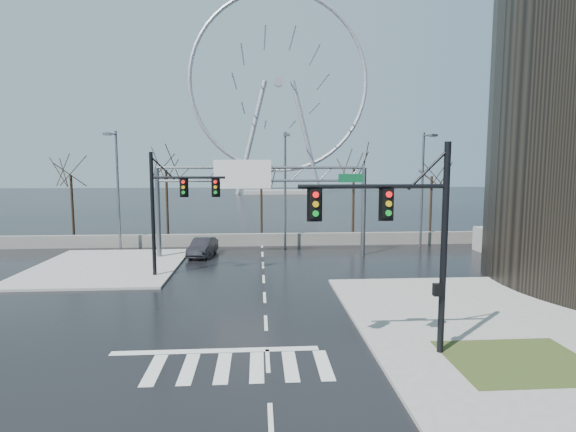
{
  "coord_description": "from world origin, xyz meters",
  "views": [
    {
      "loc": [
        -0.3,
        -19.84,
        7.13
      ],
      "look_at": [
        1.55,
        8.1,
        4.0
      ],
      "focal_mm": 28.0,
      "sensor_mm": 36.0,
      "label": 1
    }
  ],
  "objects": [
    {
      "name": "ferris_wheel",
      "position": [
        5.0,
        95.0,
        26.13
      ],
      "size": [
        45.0,
        6.0,
        50.91
      ],
      "color": "gray",
      "rests_on": "ground"
    },
    {
      "name": "tree_left",
      "position": [
        -9.0,
        23.5,
        5.98
      ],
      "size": [
        3.75,
        3.75,
        7.5
      ],
      "color": "black",
      "rests_on": "ground"
    },
    {
      "name": "grass_strip",
      "position": [
        9.0,
        -5.0,
        0.15
      ],
      "size": [
        5.0,
        4.0,
        0.02
      ],
      "primitive_type": "cube",
      "color": "#293616",
      "rests_on": "sidewalk_near"
    },
    {
      "name": "tree_right",
      "position": [
        9.0,
        23.5,
        6.22
      ],
      "size": [
        3.9,
        3.9,
        7.8
      ],
      "color": "black",
      "rests_on": "ground"
    },
    {
      "name": "tree_far_left",
      "position": [
        -18.0,
        24.0,
        5.57
      ],
      "size": [
        3.5,
        3.5,
        7.0
      ],
      "color": "black",
      "rests_on": "ground"
    },
    {
      "name": "car",
      "position": [
        -4.75,
        15.69,
        0.71
      ],
      "size": [
        2.15,
        4.49,
        1.42
      ],
      "primitive_type": "imported",
      "rotation": [
        0.0,
        0.0,
        -0.16
      ],
      "color": "black",
      "rests_on": "ground"
    },
    {
      "name": "tree_far_right",
      "position": [
        17.0,
        24.0,
        5.41
      ],
      "size": [
        3.4,
        3.4,
        6.8
      ],
      "color": "black",
      "rests_on": "ground"
    },
    {
      "name": "streetlight_right",
      "position": [
        14.0,
        18.16,
        5.89
      ],
      "size": [
        0.5,
        2.55,
        10.0
      ],
      "color": "slate",
      "rests_on": "ground"
    },
    {
      "name": "streetlight_left",
      "position": [
        -12.0,
        18.16,
        5.89
      ],
      "size": [
        0.5,
        2.55,
        10.0
      ],
      "color": "slate",
      "rests_on": "ground"
    },
    {
      "name": "ground",
      "position": [
        0.0,
        0.0,
        0.0
      ],
      "size": [
        260.0,
        260.0,
        0.0
      ],
      "primitive_type": "plane",
      "color": "black",
      "rests_on": "ground"
    },
    {
      "name": "sidewalk_far",
      "position": [
        -11.0,
        12.0,
        0.07
      ],
      "size": [
        10.0,
        12.0,
        0.15
      ],
      "primitive_type": "cube",
      "color": "gray",
      "rests_on": "ground"
    },
    {
      "name": "signal_mast_far",
      "position": [
        -5.87,
        8.96,
        4.83
      ],
      "size": [
        4.72,
        0.41,
        8.0
      ],
      "color": "black",
      "rests_on": "ground"
    },
    {
      "name": "signal_mast_near",
      "position": [
        5.14,
        -4.04,
        4.87
      ],
      "size": [
        5.52,
        0.41,
        8.0
      ],
      "color": "black",
      "rests_on": "ground"
    },
    {
      "name": "tree_center",
      "position": [
        0.0,
        24.5,
        5.17
      ],
      "size": [
        3.25,
        3.25,
        6.5
      ],
      "color": "black",
      "rests_on": "ground"
    },
    {
      "name": "sign_gantry",
      "position": [
        -0.38,
        14.96,
        5.18
      ],
      "size": [
        16.36,
        0.4,
        7.6
      ],
      "color": "slate",
      "rests_on": "ground"
    },
    {
      "name": "barrier_wall",
      "position": [
        0.0,
        20.0,
        0.55
      ],
      "size": [
        52.0,
        0.5,
        1.1
      ],
      "primitive_type": "cube",
      "color": "slate",
      "rests_on": "ground"
    },
    {
      "name": "sidewalk_right_ext",
      "position": [
        10.0,
        2.0,
        0.07
      ],
      "size": [
        12.0,
        10.0,
        0.15
      ],
      "primitive_type": "cube",
      "color": "gray",
      "rests_on": "ground"
    },
    {
      "name": "streetlight_mid",
      "position": [
        2.0,
        18.16,
        5.89
      ],
      "size": [
        0.5,
        2.55,
        10.0
      ],
      "color": "slate",
      "rests_on": "ground"
    }
  ]
}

